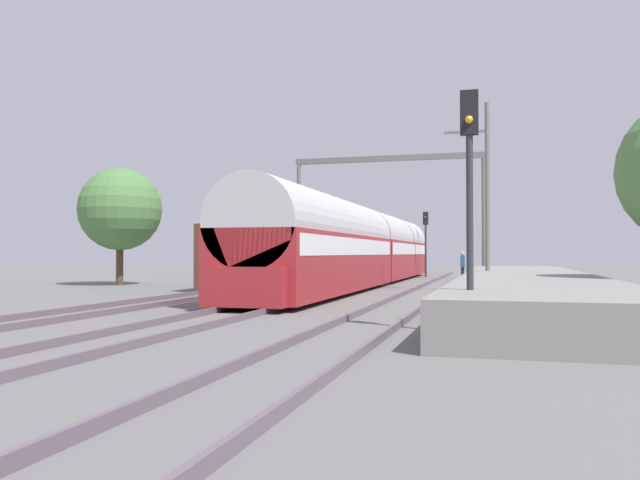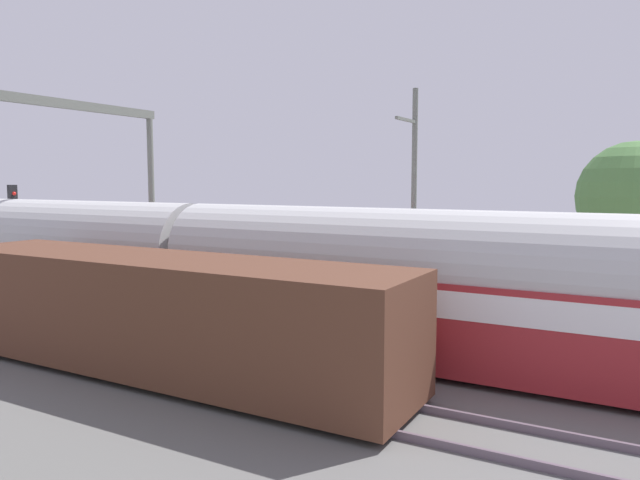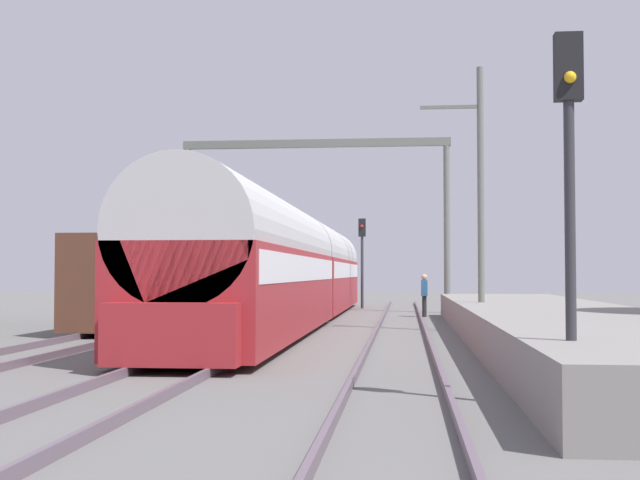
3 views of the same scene
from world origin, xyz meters
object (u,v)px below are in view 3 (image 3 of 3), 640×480
(person_crossing, at_px, (424,291))
(catenary_gantry, at_px, (315,189))
(railway_signal_near, at_px, (569,167))
(passenger_train, at_px, (293,268))
(railway_signal_far, at_px, (362,250))
(freight_car, at_px, (171,282))

(person_crossing, bearing_deg, catenary_gantry, 50.84)
(railway_signal_near, bearing_deg, catenary_gantry, 102.81)
(passenger_train, relative_size, railway_signal_far, 7.29)
(railway_signal_far, bearing_deg, passenger_train, -99.04)
(person_crossing, xyz_separation_m, catenary_gantry, (-4.83, 3.73, 4.58))
(catenary_gantry, bearing_deg, passenger_train, -90.00)
(freight_car, bearing_deg, catenary_gantry, 68.47)
(railway_signal_near, distance_m, catenary_gantry, 28.05)
(railway_signal_near, height_order, catenary_gantry, catenary_gantry)
(passenger_train, bearing_deg, railway_signal_near, -72.37)
(freight_car, bearing_deg, railway_signal_far, 67.71)
(railway_signal_near, relative_size, railway_signal_far, 1.10)
(freight_car, xyz_separation_m, person_crossing, (8.76, 6.22, -0.44))
(passenger_train, bearing_deg, person_crossing, 39.72)
(person_crossing, height_order, railway_signal_near, railway_signal_near)
(railway_signal_near, bearing_deg, passenger_train, 107.63)
(person_crossing, xyz_separation_m, railway_signal_near, (1.37, -23.51, 2.13))
(railway_signal_near, bearing_deg, railway_signal_far, 97.73)
(freight_car, distance_m, railway_signal_near, 20.11)
(passenger_train, relative_size, person_crossing, 18.99)
(passenger_train, bearing_deg, railway_signal_far, 80.96)
(freight_car, xyz_separation_m, railway_signal_near, (10.13, -17.29, 1.69))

